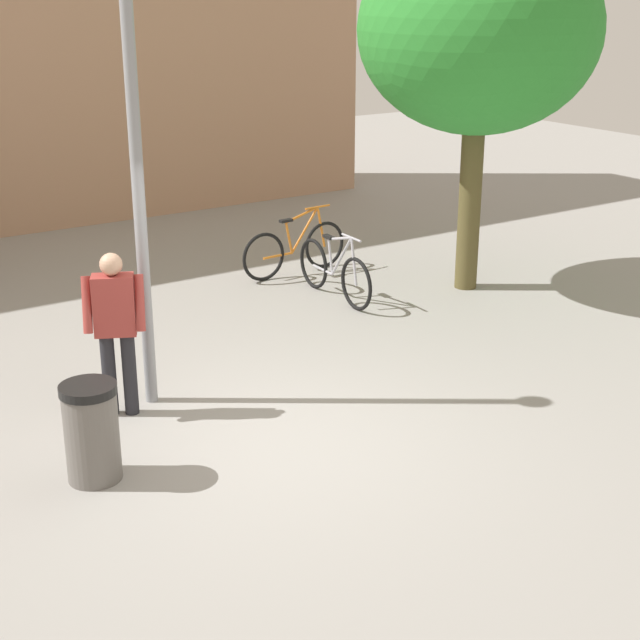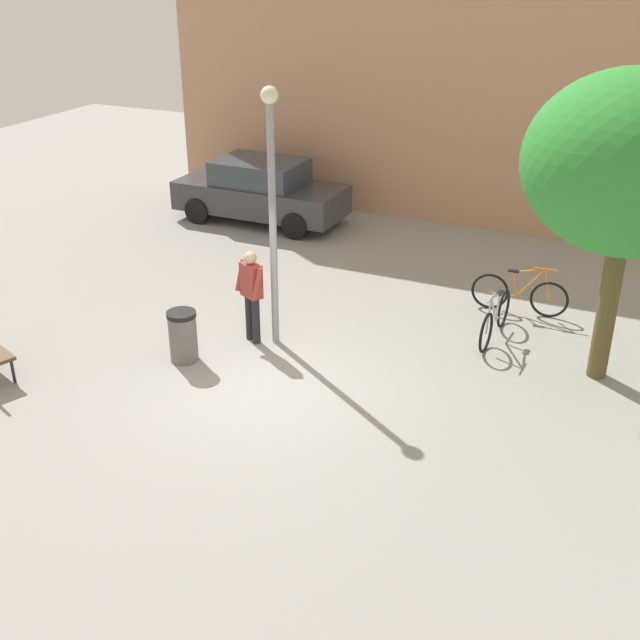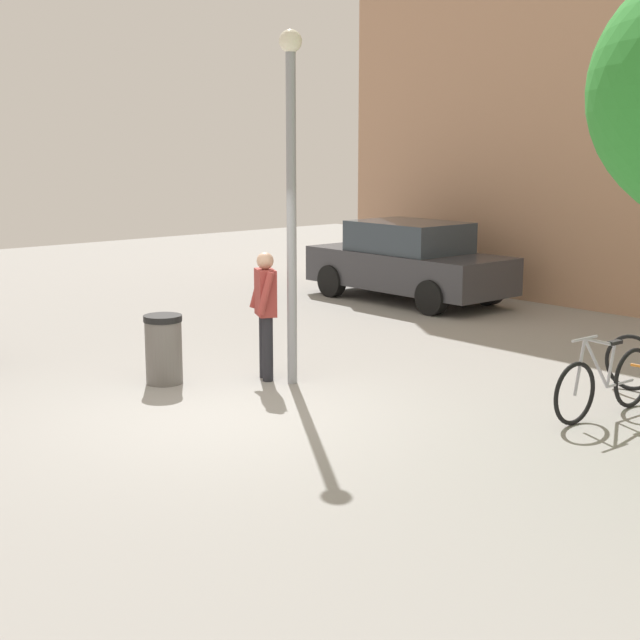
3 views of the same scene
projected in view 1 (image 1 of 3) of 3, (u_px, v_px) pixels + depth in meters
ground_plane at (276, 440)px, 8.99m from camera, size 36.00×36.00×0.00m
lamppost at (135, 146)px, 8.95m from camera, size 0.28×0.28×4.39m
person_by_lamppost at (115, 323)px, 9.21m from camera, size 0.63×0.47×1.67m
plaza_tree at (479, 31)px, 12.28m from camera, size 3.17×3.17×4.85m
bicycle_silver at (335, 272)px, 12.84m from camera, size 0.13×1.81×0.97m
bicycle_orange at (295, 249)px, 13.93m from camera, size 1.81×0.16×0.97m
trash_bin at (92, 432)px, 8.15m from camera, size 0.49×0.49×0.89m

